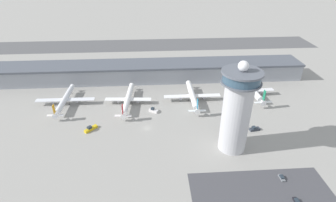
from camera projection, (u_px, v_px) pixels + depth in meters
The scene contains 13 objects.
ground_plane at pixel (147, 128), 160.13m from camera, with size 1000.00×1000.00×0.00m, color gray.
terminal_building at pixel (147, 71), 216.95m from camera, with size 255.02×25.00×14.54m.
runway_strip at pixel (148, 45), 300.92m from camera, with size 382.53×44.00×0.01m, color #515154.
control_tower at pixel (237, 109), 132.61m from camera, with size 19.74×19.74×50.67m.
airplane_gate_alpha at pixel (65, 100), 182.20m from camera, with size 40.60×42.51×11.99m.
airplane_gate_bravo at pixel (128, 99), 183.32m from camera, with size 32.69×45.20×11.97m.
airplane_gate_charlie at pixel (192, 96), 186.84m from camera, with size 40.64×42.95×12.92m.
airplane_gate_delta at pixel (252, 90), 193.45m from camera, with size 33.80×38.55×13.87m.
service_truck_catering at pixel (254, 129), 158.05m from camera, with size 6.72×3.77×2.61m.
service_truck_fuel at pixel (91, 129), 158.12m from camera, with size 7.40×7.73×2.92m.
service_truck_baggage at pixel (153, 110), 175.92m from camera, with size 6.40×5.15×3.15m.
car_green_van at pixel (282, 178), 124.64m from camera, with size 1.89×4.52×1.42m.
car_black_suv at pixel (296, 201), 113.03m from camera, with size 1.82×4.07×1.42m.
Camera 1 is at (4.48, -130.91, 94.51)m, focal length 28.00 mm.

